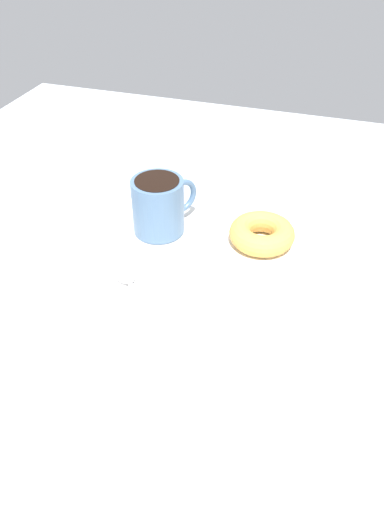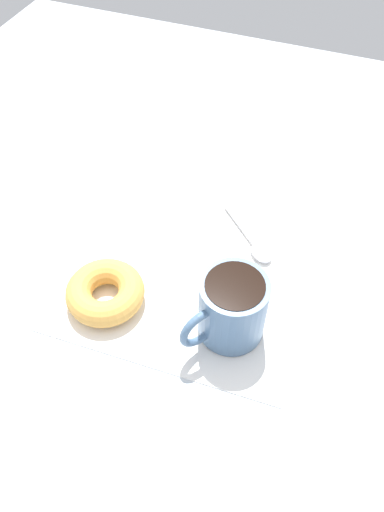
{
  "view_description": "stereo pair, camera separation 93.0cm",
  "coord_description": "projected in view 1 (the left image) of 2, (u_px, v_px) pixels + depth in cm",
  "views": [
    {
      "loc": [
        -15.22,
        49.65,
        43.99
      ],
      "look_at": [
        0.92,
        -0.79,
        2.3
      ],
      "focal_mm": 35.0,
      "sensor_mm": 36.0,
      "label": 1
    },
    {
      "loc": [
        15.02,
        -38.07,
        50.93
      ],
      "look_at": [
        0.92,
        -0.79,
        2.3
      ],
      "focal_mm": 35.0,
      "sensor_mm": 36.0,
      "label": 2
    }
  ],
  "objects": [
    {
      "name": "coffee_cup",
      "position": [
        159.0,
        205.0,
        0.73
      ],
      "size": [
        8.15,
        9.99,
        8.52
      ],
      "color": "slate",
      "rests_on": "napkin"
    },
    {
      "name": "ground_plane",
      "position": [
        197.0,
        279.0,
        0.69
      ],
      "size": [
        120.0,
        120.0,
        2.0
      ],
      "primitive_type": "cube",
      "color": "#B2BCC6"
    },
    {
      "name": "donut",
      "position": [
        262.0,
        233.0,
        0.72
      ],
      "size": [
        9.52,
        9.52,
        3.17
      ],
      "primitive_type": "torus",
      "color": "gold",
      "rests_on": "napkin"
    },
    {
      "name": "napkin",
      "position": [
        192.0,
        268.0,
        0.69
      ],
      "size": [
        31.11,
        31.11,
        0.3
      ],
      "primitive_type": "cube",
      "rotation": [
        0.0,
        0.0,
        0.04
      ],
      "color": "white",
      "rests_on": "ground_plane"
    },
    {
      "name": "spoon",
      "position": [
        129.0,
        282.0,
        0.66
      ],
      "size": [
        9.45,
        9.09,
        0.9
      ],
      "color": "silver",
      "rests_on": "napkin"
    }
  ]
}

